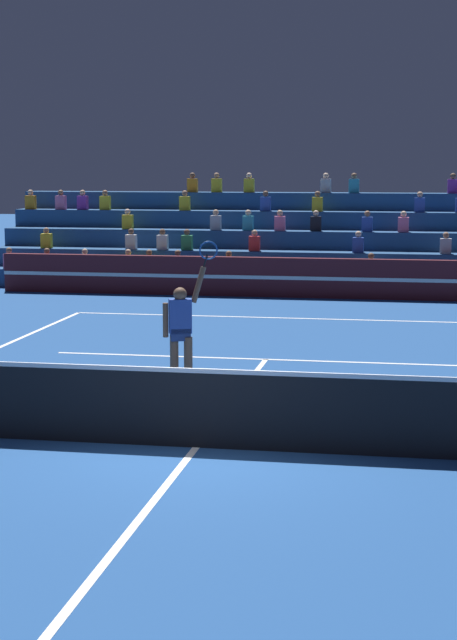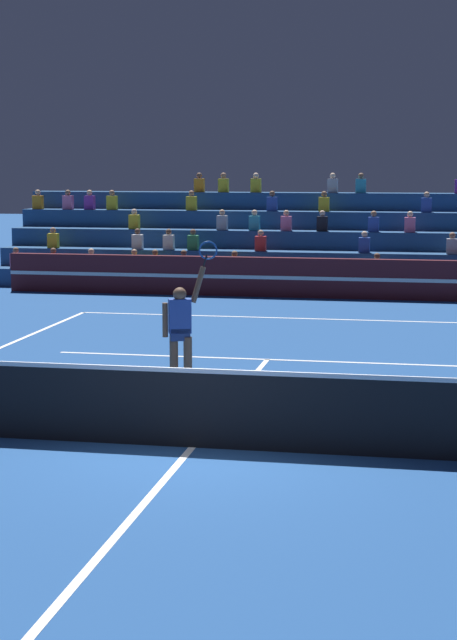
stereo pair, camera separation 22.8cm
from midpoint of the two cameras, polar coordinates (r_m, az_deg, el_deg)
name	(u,v)px [view 1 (the left image)]	position (r m, az deg, el deg)	size (l,w,h in m)	color
ground_plane	(196,447)	(14.16, -2.20, -6.81)	(120.00, 120.00, 0.00)	navy
court_lines	(196,447)	(14.16, -2.20, -6.79)	(11.10, 23.90, 0.01)	white
tennis_net	(196,407)	(14.02, -2.21, -4.66)	(12.00, 0.10, 1.10)	#2D6B38
sponsor_banner_wall	(315,278)	(29.57, 4.41, 2.25)	(18.00, 0.26, 1.10)	#51191E
bleacher_stand	(327,250)	(33.29, 5.07, 3.74)	(20.19, 4.75, 3.38)	navy
tennis_player	(181,331)	(17.41, -2.90, -0.61)	(0.89, 0.39, 2.50)	brown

